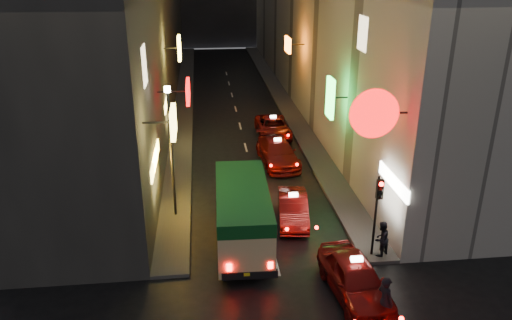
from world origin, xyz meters
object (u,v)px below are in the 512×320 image
object	(u,v)px
taxi_near	(355,276)
minibus	(242,210)
pedestrian_crossing	(385,298)
traffic_light	(378,201)
lamp_post	(171,144)

from	to	relation	value
taxi_near	minibus	bearing A→B (deg)	133.34
pedestrian_crossing	traffic_light	bearing A→B (deg)	-34.42
pedestrian_crossing	lamp_post	size ratio (longest dim) A/B	0.33
minibus	lamp_post	distance (m)	4.57
pedestrian_crossing	lamp_post	distance (m)	11.40
taxi_near	pedestrian_crossing	size ratio (longest dim) A/B	2.69
lamp_post	minibus	bearing A→B (deg)	-43.25
minibus	pedestrian_crossing	world-z (taller)	minibus
taxi_near	traffic_light	distance (m)	3.25
taxi_near	pedestrian_crossing	bearing A→B (deg)	-71.20
taxi_near	lamp_post	bearing A→B (deg)	134.80
traffic_light	lamp_post	distance (m)	9.42
minibus	traffic_light	bearing A→B (deg)	-18.27
pedestrian_crossing	lamp_post	world-z (taller)	lamp_post
minibus	pedestrian_crossing	xyz separation A→B (m)	(4.29, -5.55, -0.64)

